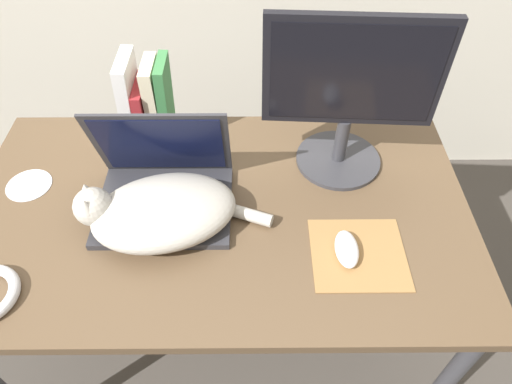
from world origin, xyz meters
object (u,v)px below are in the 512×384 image
laptop (164,187)px  external_monitor (350,94)px  cd_disc (29,185)px  cat (159,211)px  computer_mouse (347,249)px  book_row (146,103)px

laptop → external_monitor: external_monitor is taller
cd_disc → cat: bearing=-20.4°
cat → cd_disc: cat is taller
computer_mouse → cd_disc: size_ratio=0.89×
cat → book_row: (-0.07, 0.34, 0.06)m
external_monitor → book_row: external_monitor is taller
external_monitor → laptop: bearing=-162.6°
computer_mouse → cat: bearing=169.0°
computer_mouse → external_monitor: bearing=86.1°
cat → computer_mouse: (0.44, -0.09, -0.04)m
computer_mouse → cd_disc: bearing=164.6°
cat → external_monitor: external_monitor is taller
laptop → book_row: size_ratio=1.30×
external_monitor → book_row: 0.56m
laptop → cd_disc: 0.38m
book_row → cd_disc: bearing=-146.4°
cat → external_monitor: size_ratio=1.09×
cd_disc → computer_mouse: bearing=-15.4°
cat → cd_disc: (-0.38, 0.14, -0.06)m
computer_mouse → cd_disc: (-0.82, 0.23, -0.02)m
laptop → cat: bearing=-89.8°
external_monitor → book_row: size_ratio=1.66×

